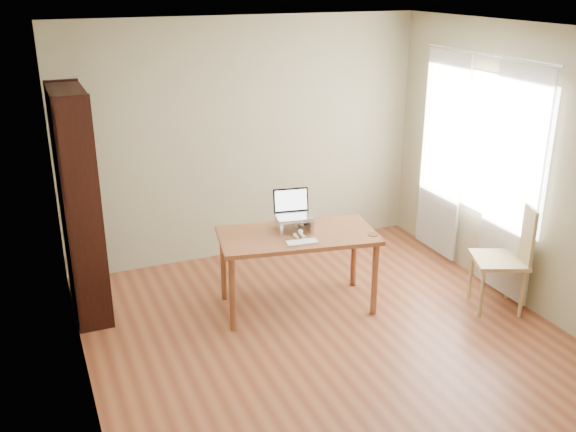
{
  "coord_description": "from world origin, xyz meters",
  "views": [
    {
      "loc": [
        -2.23,
        -4.16,
        2.99
      ],
      "look_at": [
        -0.12,
        0.8,
        0.95
      ],
      "focal_mm": 40.0,
      "sensor_mm": 36.0,
      "label": 1
    }
  ],
  "objects_px": {
    "desk": "(298,243)",
    "chair": "(507,252)",
    "bookshelf": "(80,204)",
    "keyboard": "(302,242)",
    "cat": "(291,224)",
    "laptop": "(292,209)"
  },
  "relations": [
    {
      "from": "laptop",
      "to": "keyboard",
      "type": "distance_m",
      "value": 0.41
    },
    {
      "from": "bookshelf",
      "to": "laptop",
      "type": "distance_m",
      "value": 1.91
    },
    {
      "from": "keyboard",
      "to": "chair",
      "type": "height_order",
      "value": "chair"
    },
    {
      "from": "laptop",
      "to": "chair",
      "type": "height_order",
      "value": "laptop"
    },
    {
      "from": "desk",
      "to": "keyboard",
      "type": "distance_m",
      "value": 0.25
    },
    {
      "from": "cat",
      "to": "chair",
      "type": "bearing_deg",
      "value": -22.88
    },
    {
      "from": "keyboard",
      "to": "chair",
      "type": "bearing_deg",
      "value": -8.8
    },
    {
      "from": "keyboard",
      "to": "cat",
      "type": "height_order",
      "value": "cat"
    },
    {
      "from": "desk",
      "to": "cat",
      "type": "relative_size",
      "value": 3.23
    },
    {
      "from": "bookshelf",
      "to": "desk",
      "type": "distance_m",
      "value": 2.0
    },
    {
      "from": "bookshelf",
      "to": "desk",
      "type": "height_order",
      "value": "bookshelf"
    },
    {
      "from": "laptop",
      "to": "chair",
      "type": "distance_m",
      "value": 2.04
    },
    {
      "from": "desk",
      "to": "chair",
      "type": "height_order",
      "value": "chair"
    },
    {
      "from": "keyboard",
      "to": "desk",
      "type": "bearing_deg",
      "value": 82.83
    },
    {
      "from": "laptop",
      "to": "chair",
      "type": "relative_size",
      "value": 0.35
    },
    {
      "from": "cat",
      "to": "chair",
      "type": "relative_size",
      "value": 0.46
    },
    {
      "from": "laptop",
      "to": "chair",
      "type": "xyz_separation_m",
      "value": [
        1.8,
        -0.89,
        -0.37
      ]
    },
    {
      "from": "desk",
      "to": "laptop",
      "type": "xyz_separation_m",
      "value": [
        -0.0,
        0.14,
        0.29
      ]
    },
    {
      "from": "chair",
      "to": "cat",
      "type": "bearing_deg",
      "value": 177.85
    },
    {
      "from": "chair",
      "to": "desk",
      "type": "bearing_deg",
      "value": -179.39
    },
    {
      "from": "bookshelf",
      "to": "desk",
      "type": "relative_size",
      "value": 1.36
    },
    {
      "from": "bookshelf",
      "to": "chair",
      "type": "distance_m",
      "value": 3.94
    }
  ]
}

